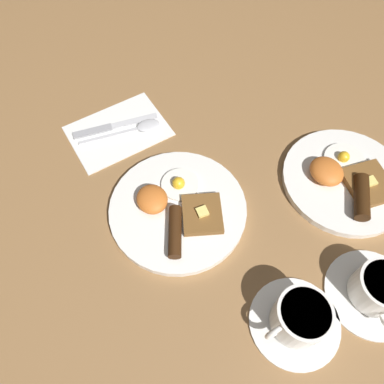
% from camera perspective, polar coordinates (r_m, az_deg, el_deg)
% --- Properties ---
extents(ground_plane, '(3.00, 3.00, 0.00)m').
position_cam_1_polar(ground_plane, '(0.73, -2.14, -2.90)').
color(ground_plane, olive).
extents(breakfast_plate_near, '(0.26, 0.26, 0.04)m').
position_cam_1_polar(breakfast_plate_near, '(0.71, -2.26, -2.54)').
color(breakfast_plate_near, white).
rests_on(breakfast_plate_near, ground_plane).
extents(breakfast_plate_far, '(0.25, 0.25, 0.05)m').
position_cam_1_polar(breakfast_plate_far, '(0.81, 22.41, 1.79)').
color(breakfast_plate_far, white).
rests_on(breakfast_plate_far, ground_plane).
extents(teacup_near, '(0.15, 0.15, 0.08)m').
position_cam_1_polar(teacup_near, '(0.64, 15.94, -18.08)').
color(teacup_near, white).
rests_on(teacup_near, ground_plane).
extents(teacup_far, '(0.16, 0.16, 0.07)m').
position_cam_1_polar(teacup_far, '(0.71, 26.40, -13.21)').
color(teacup_far, white).
rests_on(teacup_far, ground_plane).
extents(napkin, '(0.17, 0.22, 0.01)m').
position_cam_1_polar(napkin, '(0.85, -11.18, 9.15)').
color(napkin, white).
rests_on(napkin, ground_plane).
extents(knife, '(0.04, 0.19, 0.01)m').
position_cam_1_polar(knife, '(0.85, -12.25, 9.69)').
color(knife, silver).
rests_on(knife, napkin).
extents(spoon, '(0.05, 0.18, 0.01)m').
position_cam_1_polar(spoon, '(0.84, -7.89, 9.71)').
color(spoon, silver).
rests_on(spoon, napkin).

